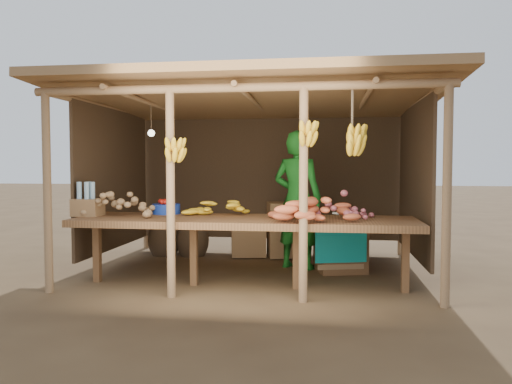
# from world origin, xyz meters

# --- Properties ---
(ground) EXTENTS (60.00, 60.00, 0.00)m
(ground) POSITION_xyz_m (0.00, 0.00, 0.00)
(ground) COLOR brown
(ground) RESTS_ON ground
(stall_structure) EXTENTS (4.70, 3.50, 2.43)m
(stall_structure) POSITION_xyz_m (0.04, -0.05, 1.91)
(stall_structure) COLOR #96704D
(stall_structure) RESTS_ON ground
(counter) EXTENTS (3.90, 1.05, 0.80)m
(counter) POSITION_xyz_m (0.00, -0.95, 0.74)
(counter) COLOR brown
(counter) RESTS_ON ground
(potato_heap) EXTENTS (0.98, 0.76, 0.36)m
(potato_heap) POSITION_xyz_m (-1.52, -0.94, 0.98)
(potato_heap) COLOR #9A764F
(potato_heap) RESTS_ON counter
(sweet_potato_heap) EXTENTS (1.15, 0.76, 0.36)m
(sweet_potato_heap) POSITION_xyz_m (0.88, -1.17, 0.98)
(sweet_potato_heap) COLOR #C55832
(sweet_potato_heap) RESTS_ON counter
(onion_heap) EXTENTS (0.83, 0.59, 0.35)m
(onion_heap) POSITION_xyz_m (1.08, -0.87, 0.98)
(onion_heap) COLOR #C25E66
(onion_heap) RESTS_ON counter
(banana_pile) EXTENTS (0.76, 0.58, 0.35)m
(banana_pile) POSITION_xyz_m (-0.38, -0.56, 0.98)
(banana_pile) COLOR yellow
(banana_pile) RESTS_ON counter
(tomato_basin) EXTENTS (0.35, 0.35, 0.18)m
(tomato_basin) POSITION_xyz_m (-1.05, -0.59, 0.88)
(tomato_basin) COLOR navy
(tomato_basin) RESTS_ON counter
(bottle_box) EXTENTS (0.33, 0.26, 0.41)m
(bottle_box) POSITION_xyz_m (-1.90, -0.97, 0.96)
(bottle_box) COLOR brown
(bottle_box) RESTS_ON counter
(vendor) EXTENTS (0.79, 0.65, 1.87)m
(vendor) POSITION_xyz_m (0.54, 0.21, 0.94)
(vendor) COLOR #17681C
(vendor) RESTS_ON ground
(tarp_crate) EXTENTS (0.80, 0.74, 0.80)m
(tarp_crate) POSITION_xyz_m (1.12, 0.07, 0.33)
(tarp_crate) COLOR brown
(tarp_crate) RESTS_ON ground
(carton_stack) EXTENTS (1.15, 0.50, 0.83)m
(carton_stack) POSITION_xyz_m (0.13, 0.94, 0.36)
(carton_stack) COLOR brown
(carton_stack) RESTS_ON ground
(burlap_sacks) EXTENTS (0.97, 0.51, 0.68)m
(burlap_sacks) POSITION_xyz_m (-1.35, 0.91, 0.30)
(burlap_sacks) COLOR #453220
(burlap_sacks) RESTS_ON ground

